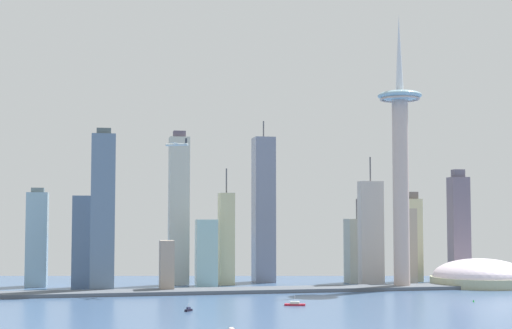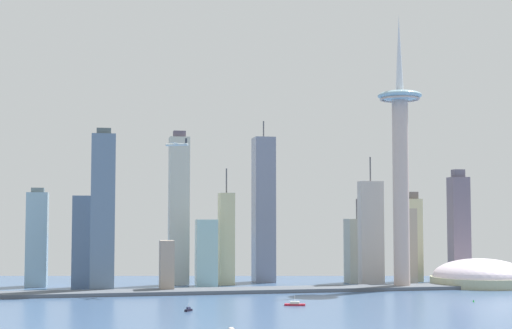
{
  "view_description": "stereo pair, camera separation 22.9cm",
  "coord_description": "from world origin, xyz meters",
  "px_view_note": "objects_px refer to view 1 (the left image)",
  "views": [
    {
      "loc": [
        -126.38,
        -289.16,
        76.21
      ],
      "look_at": [
        28.29,
        467.99,
        128.9
      ],
      "focal_mm": 54.17,
      "sensor_mm": 36.0,
      "label": 1
    },
    {
      "loc": [
        -126.15,
        -289.21,
        76.21
      ],
      "look_at": [
        28.29,
        467.99,
        128.9
      ],
      "focal_mm": 54.17,
      "sensor_mm": 36.0,
      "label": 2
    }
  ],
  "objects_px": {
    "skyscraper_3": "(179,209)",
    "skyscraper_5": "(103,212)",
    "skyscraper_6": "(167,266)",
    "skyscraper_0": "(413,239)",
    "skyscraper_9": "(206,253)",
    "skyscraper_11": "(371,233)",
    "observation_tower": "(400,154)",
    "boat_4": "(295,304)",
    "skyscraper_7": "(226,239)",
    "skyscraper_10": "(264,209)",
    "stadium_dome": "(480,278)",
    "channel_buoy_0": "(474,301)",
    "skyscraper_4": "(407,247)",
    "skyscraper_8": "(85,242)",
    "skyscraper_1": "(357,251)",
    "skyscraper_12": "(37,238)",
    "airplane": "(177,144)",
    "boat_7": "(189,310)",
    "skyscraper_2": "(459,227)"
  },
  "relations": [
    {
      "from": "skyscraper_4",
      "to": "channel_buoy_0",
      "type": "bearing_deg",
      "value": -93.17
    },
    {
      "from": "skyscraper_6",
      "to": "skyscraper_11",
      "type": "xyz_separation_m",
      "value": [
        231.22,
        32.54,
        32.1
      ]
    },
    {
      "from": "skyscraper_0",
      "to": "channel_buoy_0",
      "type": "height_order",
      "value": "skyscraper_0"
    },
    {
      "from": "skyscraper_12",
      "to": "skyscraper_5",
      "type": "bearing_deg",
      "value": -48.28
    },
    {
      "from": "observation_tower",
      "to": "skyscraper_9",
      "type": "relative_size",
      "value": 4.03
    },
    {
      "from": "observation_tower",
      "to": "skyscraper_7",
      "type": "height_order",
      "value": "observation_tower"
    },
    {
      "from": "stadium_dome",
      "to": "channel_buoy_0",
      "type": "distance_m",
      "value": 168.65
    },
    {
      "from": "skyscraper_11",
      "to": "observation_tower",
      "type": "bearing_deg",
      "value": -69.15
    },
    {
      "from": "skyscraper_3",
      "to": "skyscraper_12",
      "type": "distance_m",
      "value": 159.17
    },
    {
      "from": "skyscraper_5",
      "to": "skyscraper_7",
      "type": "distance_m",
      "value": 153.18
    },
    {
      "from": "skyscraper_8",
      "to": "airplane",
      "type": "bearing_deg",
      "value": -37.35
    },
    {
      "from": "skyscraper_10",
      "to": "boat_7",
      "type": "bearing_deg",
      "value": -114.25
    },
    {
      "from": "skyscraper_0",
      "to": "skyscraper_9",
      "type": "distance_m",
      "value": 253.5
    },
    {
      "from": "skyscraper_3",
      "to": "skyscraper_10",
      "type": "height_order",
      "value": "skyscraper_10"
    },
    {
      "from": "skyscraper_1",
      "to": "skyscraper_11",
      "type": "relative_size",
      "value": 0.68
    },
    {
      "from": "skyscraper_12",
      "to": "skyscraper_4",
      "type": "bearing_deg",
      "value": -9.33
    },
    {
      "from": "skyscraper_6",
      "to": "observation_tower",
      "type": "bearing_deg",
      "value": -3.13
    },
    {
      "from": "observation_tower",
      "to": "boat_7",
      "type": "relative_size",
      "value": 37.5
    },
    {
      "from": "skyscraper_5",
      "to": "boat_7",
      "type": "height_order",
      "value": "skyscraper_5"
    },
    {
      "from": "skyscraper_0",
      "to": "skyscraper_10",
      "type": "bearing_deg",
      "value": 171.82
    },
    {
      "from": "skyscraper_5",
      "to": "skyscraper_10",
      "type": "height_order",
      "value": "skyscraper_10"
    },
    {
      "from": "skyscraper_9",
      "to": "airplane",
      "type": "relative_size",
      "value": 3.19
    },
    {
      "from": "observation_tower",
      "to": "skyscraper_12",
      "type": "height_order",
      "value": "observation_tower"
    },
    {
      "from": "skyscraper_0",
      "to": "skyscraper_2",
      "type": "bearing_deg",
      "value": -3.51
    },
    {
      "from": "channel_buoy_0",
      "to": "airplane",
      "type": "relative_size",
      "value": 0.09
    },
    {
      "from": "skyscraper_0",
      "to": "skyscraper_4",
      "type": "xyz_separation_m",
      "value": [
        -27.02,
        -47.48,
        -7.58
      ]
    },
    {
      "from": "skyscraper_1",
      "to": "channel_buoy_0",
      "type": "distance_m",
      "value": 218.98
    },
    {
      "from": "skyscraper_9",
      "to": "boat_4",
      "type": "distance_m",
      "value": 199.54
    },
    {
      "from": "skyscraper_3",
      "to": "skyscraper_5",
      "type": "bearing_deg",
      "value": -141.13
    },
    {
      "from": "skyscraper_4",
      "to": "skyscraper_10",
      "type": "relative_size",
      "value": 0.45
    },
    {
      "from": "skyscraper_4",
      "to": "skyscraper_11",
      "type": "xyz_separation_m",
      "value": [
        -40.91,
        5.36,
        15.37
      ]
    },
    {
      "from": "skyscraper_4",
      "to": "airplane",
      "type": "bearing_deg",
      "value": -173.05
    },
    {
      "from": "skyscraper_7",
      "to": "boat_4",
      "type": "xyz_separation_m",
      "value": [
        24.66,
        -215.21,
        -50.55
      ]
    },
    {
      "from": "skyscraper_6",
      "to": "airplane",
      "type": "xyz_separation_m",
      "value": [
        9.01,
        -4.89,
        124.34
      ]
    },
    {
      "from": "skyscraper_1",
      "to": "skyscraper_6",
      "type": "relative_size",
      "value": 1.86
    },
    {
      "from": "skyscraper_11",
      "to": "skyscraper_4",
      "type": "bearing_deg",
      "value": -7.46
    },
    {
      "from": "skyscraper_3",
      "to": "skyscraper_6",
      "type": "relative_size",
      "value": 3.32
    },
    {
      "from": "skyscraper_0",
      "to": "skyscraper_6",
      "type": "relative_size",
      "value": 2.03
    },
    {
      "from": "skyscraper_2",
      "to": "boat_4",
      "type": "bearing_deg",
      "value": -140.63
    },
    {
      "from": "skyscraper_12",
      "to": "stadium_dome",
      "type": "bearing_deg",
      "value": -11.1
    },
    {
      "from": "skyscraper_3",
      "to": "skyscraper_6",
      "type": "distance_m",
      "value": 104.13
    },
    {
      "from": "stadium_dome",
      "to": "airplane",
      "type": "height_order",
      "value": "airplane"
    },
    {
      "from": "skyscraper_2",
      "to": "skyscraper_10",
      "type": "distance_m",
      "value": 237.3
    },
    {
      "from": "skyscraper_0",
      "to": "boat_4",
      "type": "distance_m",
      "value": 298.91
    },
    {
      "from": "boat_7",
      "to": "skyscraper_11",
      "type": "bearing_deg",
      "value": 170.48
    },
    {
      "from": "skyscraper_6",
      "to": "boat_4",
      "type": "bearing_deg",
      "value": -55.15
    },
    {
      "from": "skyscraper_3",
      "to": "skyscraper_11",
      "type": "relative_size",
      "value": 1.21
    },
    {
      "from": "stadium_dome",
      "to": "skyscraper_1",
      "type": "bearing_deg",
      "value": 150.91
    },
    {
      "from": "skyscraper_4",
      "to": "skyscraper_8",
      "type": "xyz_separation_m",
      "value": [
        -354.95,
        38.03,
        6.66
      ]
    },
    {
      "from": "skyscraper_5",
      "to": "skyscraper_11",
      "type": "height_order",
      "value": "skyscraper_5"
    }
  ]
}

